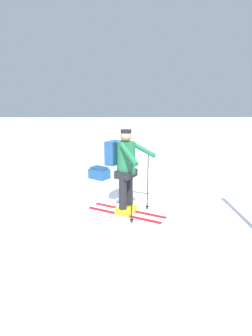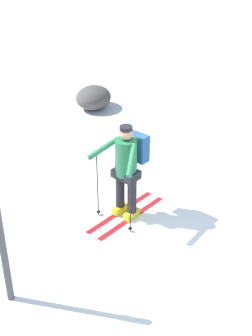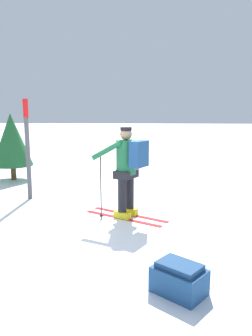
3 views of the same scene
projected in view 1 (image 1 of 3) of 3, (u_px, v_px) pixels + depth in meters
The scene contains 3 objects.
ground_plane at pixel (157, 200), 5.79m from camera, with size 80.00×80.00×0.00m, color white.
skier at pixel (124, 165), 4.92m from camera, with size 1.54×1.14×1.62m.
dropped_backpack at pixel (99, 173), 7.48m from camera, with size 0.65×0.62×0.34m.
Camera 1 is at (0.79, 5.45, 2.05)m, focal length 28.00 mm.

